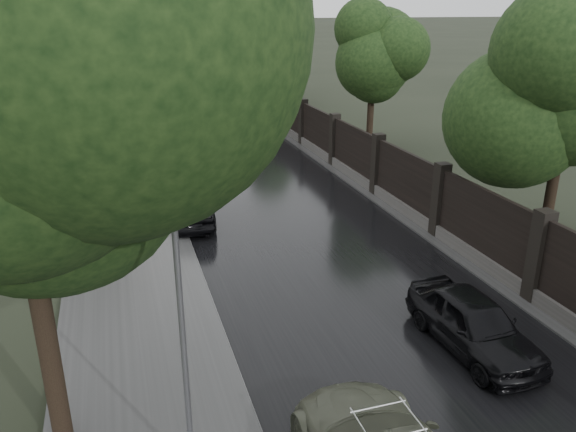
# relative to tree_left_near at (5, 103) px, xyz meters

# --- Properties ---
(road) EXTENTS (8.00, 420.00, 0.02)m
(road) POSITION_rel_tree_left_near_xyz_m (7.60, 187.00, -6.41)
(road) COLOR black
(road) RESTS_ON ground
(sidewalk_left) EXTENTS (4.00, 420.00, 0.16)m
(sidewalk_left) POSITION_rel_tree_left_near_xyz_m (1.60, 187.00, -6.34)
(sidewalk_left) COLOR #2D2D2D
(sidewalk_left) RESTS_ON ground
(verge_right) EXTENTS (3.00, 420.00, 0.08)m
(verge_right) POSITION_rel_tree_left_near_xyz_m (13.10, 187.00, -6.38)
(verge_right) COLOR #2D2D2D
(verge_right) RESTS_ON ground
(fence_right) EXTENTS (0.45, 75.72, 2.70)m
(fence_right) POSITION_rel_tree_left_near_xyz_m (12.20, 29.01, -5.41)
(fence_right) COLOR #383533
(fence_right) RESTS_ON ground
(tree_left_near) EXTENTS (5.44, 5.44, 9.16)m
(tree_left_near) POSITION_rel_tree_left_near_xyz_m (0.00, 0.00, 0.00)
(tree_left_near) COLOR black
(tree_left_near) RESTS_ON ground
(tree_left_far) EXTENTS (4.25, 4.25, 7.39)m
(tree_left_far) POSITION_rel_tree_left_near_xyz_m (-0.40, 27.00, -1.18)
(tree_left_far) COLOR black
(tree_left_far) RESTS_ON ground
(tree_right_a) EXTENTS (4.08, 4.08, 7.01)m
(tree_right_a) POSITION_rel_tree_left_near_xyz_m (15.10, 5.00, -1.47)
(tree_right_a) COLOR black
(tree_right_a) RESTS_ON ground
(tree_right_b) EXTENTS (4.08, 4.08, 7.01)m
(tree_right_b) POSITION_rel_tree_left_near_xyz_m (15.10, 19.00, -1.47)
(tree_right_b) COLOR black
(tree_right_b) RESTS_ON ground
(tree_right_c) EXTENTS (4.08, 4.08, 7.01)m
(tree_right_c) POSITION_rel_tree_left_near_xyz_m (15.10, 37.00, -1.47)
(tree_right_c) COLOR black
(tree_right_c) RESTS_ON ground
(lamp_post) EXTENTS (0.25, 0.12, 5.11)m
(lamp_post) POSITION_rel_tree_left_near_xyz_m (2.20, -1.50, -3.75)
(lamp_post) COLOR #59595E
(lamp_post) RESTS_ON ground
(traffic_light) EXTENTS (0.16, 0.32, 4.00)m
(traffic_light) POSITION_rel_tree_left_near_xyz_m (3.30, 21.99, -4.02)
(traffic_light) COLOR #59595E
(traffic_light) RESTS_ON ground
(hatchback_left) EXTENTS (1.94, 4.10, 1.35)m
(hatchback_left) POSITION_rel_tree_left_near_xyz_m (4.00, 10.90, -5.74)
(hatchback_left) COLOR black
(hatchback_left) RESTS_ON ground
(car_right_near) EXTENTS (1.76, 4.07, 1.37)m
(car_right_near) POSITION_rel_tree_left_near_xyz_m (9.20, 0.51, -5.73)
(car_right_near) COLOR black
(car_right_near) RESTS_ON ground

